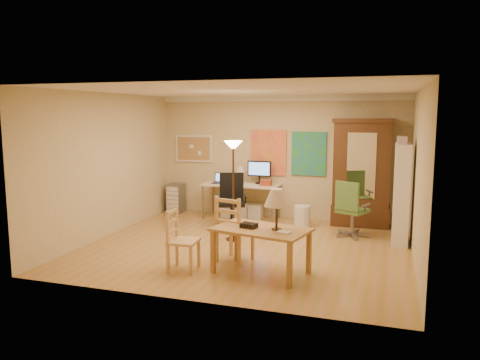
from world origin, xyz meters
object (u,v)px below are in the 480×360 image
(computer_desk, at_px, (243,197))
(office_chair_black, at_px, (232,213))
(office_chair_green, at_px, (351,222))
(armoire, at_px, (361,180))
(dining_table, at_px, (267,220))
(bookshelf, at_px, (401,194))

(computer_desk, bearing_deg, office_chair_black, -86.66)
(office_chair_green, distance_m, armoire, 1.21)
(dining_table, bearing_deg, office_chair_green, 67.96)
(office_chair_green, height_order, armoire, armoire)
(computer_desk, bearing_deg, dining_table, -67.35)
(office_chair_green, bearing_deg, dining_table, -112.04)
(dining_table, bearing_deg, armoire, 72.24)
(dining_table, xyz_separation_m, office_chair_black, (-1.36, 2.46, -0.50))
(dining_table, relative_size, armoire, 0.67)
(dining_table, xyz_separation_m, office_chair_green, (1.01, 2.49, -0.51))
(armoire, bearing_deg, office_chair_black, -157.52)
(computer_desk, distance_m, armoire, 2.58)
(computer_desk, relative_size, office_chair_black, 1.52)
(dining_table, distance_m, bookshelf, 2.96)
(computer_desk, relative_size, bookshelf, 0.94)
(office_chair_black, bearing_deg, armoire, 22.48)
(dining_table, xyz_separation_m, armoire, (1.12, 3.48, 0.16))
(office_chair_black, bearing_deg, bookshelf, -2.86)
(office_chair_black, relative_size, office_chair_green, 1.04)
(computer_desk, distance_m, office_chair_green, 2.60)
(office_chair_green, xyz_separation_m, armoire, (0.11, 0.99, 0.68))
(dining_table, distance_m, office_chair_green, 2.74)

